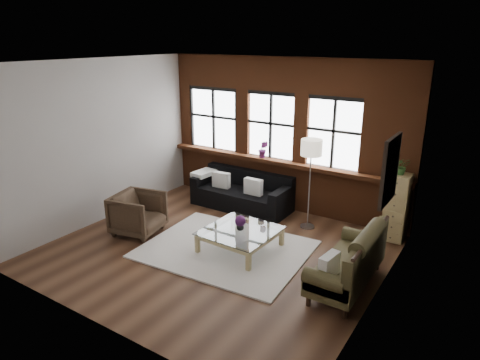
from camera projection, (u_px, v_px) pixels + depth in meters
The scene contains 26 objects.
floor at pixel (217, 250), 7.54m from camera, with size 5.50×5.50×0.00m, color #3E2417.
ceiling at pixel (213, 62), 6.52m from camera, with size 5.50×5.50×0.00m, color white.
wall_back at pixel (285, 135), 9.02m from camera, with size 5.50×5.50×0.00m, color #A8A29C.
wall_front at pixel (91, 213), 5.04m from camera, with size 5.50×5.50×0.00m, color #A8A29C.
wall_left at pixel (103, 142), 8.44m from camera, with size 5.00×5.00×0.00m, color #A8A29C.
wall_right at pixel (384, 195), 5.62m from camera, with size 5.00×5.00×0.00m, color #A8A29C.
brick_backwall at pixel (283, 135), 8.98m from camera, with size 5.50×0.12×3.20m, color #632F17, non-canonical shape.
sill_ledge at pixel (281, 162), 9.08m from camera, with size 5.50×0.30×0.08m, color #632F17.
window_left at pixel (214, 120), 9.86m from camera, with size 1.38×0.10×1.50m, color black, non-canonical shape.
window_mid at pixel (271, 127), 9.09m from camera, with size 1.38×0.10×1.50m, color black, non-canonical shape.
window_right at pixel (334, 135), 8.37m from camera, with size 1.38×0.10×1.50m, color black, non-canonical shape.
wall_poster at pixel (390, 170), 5.79m from camera, with size 0.05×0.74×0.94m, color black, non-canonical shape.
shag_rug at pixel (226, 249), 7.54m from camera, with size 2.78×2.18×0.03m, color beige.
dark_sofa at pixel (241, 191), 9.29m from camera, with size 2.17×0.88×0.78m, color black, non-canonical shape.
pillow_a at pixel (221, 180), 9.39m from camera, with size 0.40×0.14×0.34m, color white.
pillow_b at pixel (253, 187), 8.96m from camera, with size 0.40×0.14×0.34m, color white.
vintage_settee at pixel (347, 258), 6.30m from camera, with size 0.78×1.75×0.94m, color #3E371C, non-canonical shape.
pillow_settee at pixel (329, 266), 5.88m from camera, with size 0.14×0.38×0.34m, color white.
armchair at pixel (138, 213), 8.10m from camera, with size 0.83×0.86×0.78m, color #36281B.
coffee_table at pixel (240, 240), 7.48m from camera, with size 1.18×1.18×0.40m, color tan, non-canonical shape.
vase at pixel (240, 226), 7.40m from camera, with size 0.13×0.13×0.14m, color #B2B2B2.
flowers at pixel (240, 221), 7.36m from camera, with size 0.19×0.19×0.19m, color #531D56.
drawer_chest at pixel (396, 207), 7.76m from camera, with size 0.39×0.39×1.26m, color tan.
potted_plant_top at pixel (402, 166), 7.51m from camera, with size 0.28×0.24×0.31m, color #2D5923.
floor_lamp at pixel (310, 181), 8.13m from camera, with size 0.40×0.40×1.92m, color #A5A5A8, non-canonical shape.
sill_plant at pixel (263, 149), 9.20m from camera, with size 0.21×0.17×0.38m, color #531D56.
Camera 1 is at (4.00, -5.45, 3.58)m, focal length 32.00 mm.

